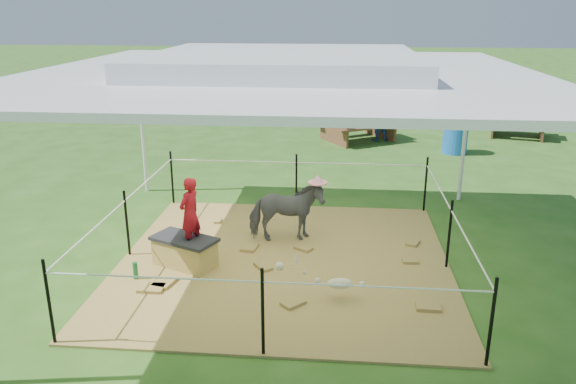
# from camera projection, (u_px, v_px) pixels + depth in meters

# --- Properties ---
(ground) EXTENTS (90.00, 90.00, 0.00)m
(ground) POSITION_uv_depth(u_px,v_px,m) (284.00, 262.00, 7.95)
(ground) COLOR #2D5919
(ground) RESTS_ON ground
(hay_patch) EXTENTS (4.60, 4.60, 0.03)m
(hay_patch) POSITION_uv_depth(u_px,v_px,m) (284.00, 261.00, 7.94)
(hay_patch) COLOR brown
(hay_patch) RESTS_ON ground
(canopy_tent) EXTENTS (6.30, 6.30, 2.90)m
(canopy_tent) POSITION_uv_depth(u_px,v_px,m) (284.00, 69.00, 7.10)
(canopy_tent) COLOR silver
(canopy_tent) RESTS_ON ground
(rope_fence) EXTENTS (4.54, 4.54, 1.00)m
(rope_fence) POSITION_uv_depth(u_px,v_px,m) (284.00, 220.00, 7.74)
(rope_fence) COLOR black
(rope_fence) RESTS_ON ground
(straw_bale) EXTENTS (0.93, 0.72, 0.37)m
(straw_bale) POSITION_uv_depth(u_px,v_px,m) (185.00, 253.00, 7.73)
(straw_bale) COLOR #A48B3B
(straw_bale) RESTS_ON hay_patch
(dark_cloth) EXTENTS (1.00, 0.79, 0.05)m
(dark_cloth) POSITION_uv_depth(u_px,v_px,m) (184.00, 239.00, 7.66)
(dark_cloth) COLOR black
(dark_cloth) RESTS_ON straw_bale
(woman) EXTENTS (0.37, 0.43, 1.00)m
(woman) POSITION_uv_depth(u_px,v_px,m) (189.00, 206.00, 7.50)
(woman) COLOR #A30F1A
(woman) RESTS_ON straw_bale
(green_bottle) EXTENTS (0.09, 0.09, 0.23)m
(green_bottle) POSITION_uv_depth(u_px,v_px,m) (135.00, 270.00, 7.37)
(green_bottle) COLOR #187034
(green_bottle) RESTS_ON hay_patch
(pony) EXTENTS (1.18, 0.72, 0.93)m
(pony) POSITION_uv_depth(u_px,v_px,m) (286.00, 212.00, 8.46)
(pony) COLOR #46464B
(pony) RESTS_ON hay_patch
(pink_hat) EXTENTS (0.29, 0.29, 0.13)m
(pink_hat) POSITION_uv_depth(u_px,v_px,m) (286.00, 178.00, 8.29)
(pink_hat) COLOR pink
(pink_hat) RESTS_ON pony
(foal) EXTENTS (0.92, 0.57, 0.49)m
(foal) POSITION_uv_depth(u_px,v_px,m) (340.00, 281.00, 6.81)
(foal) COLOR #C1B18D
(foal) RESTS_ON hay_patch
(trash_barrel) EXTENTS (0.66, 0.66, 0.92)m
(trash_barrel) POSITION_uv_depth(u_px,v_px,m) (456.00, 135.00, 13.73)
(trash_barrel) COLOR blue
(trash_barrel) RESTS_ON ground
(picnic_table_near) EXTENTS (2.37, 2.20, 0.80)m
(picnic_table_near) POSITION_uv_depth(u_px,v_px,m) (358.00, 126.00, 15.06)
(picnic_table_near) COLOR brown
(picnic_table_near) RESTS_ON ground
(picnic_table_far) EXTENTS (1.89, 1.58, 0.68)m
(picnic_table_far) POSITION_uv_depth(u_px,v_px,m) (518.00, 124.00, 15.53)
(picnic_table_far) COLOR #58321E
(picnic_table_far) RESTS_ON ground
(distant_person) EXTENTS (0.67, 0.59, 1.15)m
(distant_person) POSITION_uv_depth(u_px,v_px,m) (378.00, 119.00, 14.99)
(distant_person) COLOR blue
(distant_person) RESTS_ON ground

